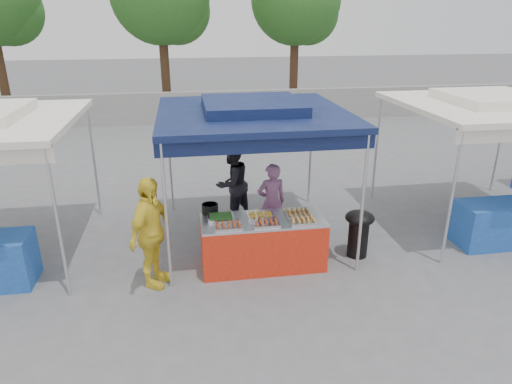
{
  "coord_description": "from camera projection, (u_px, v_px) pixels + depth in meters",
  "views": [
    {
      "loc": [
        -1.17,
        -6.68,
        3.92
      ],
      "look_at": [
        0.0,
        0.6,
        1.05
      ],
      "focal_mm": 32.0,
      "sensor_mm": 36.0,
      "label": 1
    }
  ],
  "objects": [
    {
      "name": "food_tray_fl",
      "position": [
        228.0,
        226.0,
        7.02
      ],
      "size": [
        0.42,
        0.3,
        0.07
      ],
      "color": "silver",
      "rests_on": "vendor_table"
    },
    {
      "name": "food_tray_br",
      "position": [
        298.0,
        213.0,
        7.49
      ],
      "size": [
        0.42,
        0.3,
        0.07
      ],
      "color": "silver",
      "rests_on": "vendor_table"
    },
    {
      "name": "neighbor_stall_right",
      "position": [
        498.0,
        150.0,
        8.36
      ],
      "size": [
        3.2,
        3.2,
        2.57
      ],
      "color": "silver",
      "rests_on": "ground_plane"
    },
    {
      "name": "wok_burner",
      "position": [
        359.0,
        230.0,
        7.79
      ],
      "size": [
        0.5,
        0.5,
        0.84
      ],
      "rotation": [
        0.0,
        0.0,
        0.3
      ],
      "color": "black",
      "rests_on": "ground_plane"
    },
    {
      "name": "food_tray_bm",
      "position": [
        260.0,
        215.0,
        7.39
      ],
      "size": [
        0.42,
        0.3,
        0.07
      ],
      "color": "silver",
      "rests_on": "vendor_table"
    },
    {
      "name": "crate_left",
      "position": [
        236.0,
        241.0,
        8.13
      ],
      "size": [
        0.51,
        0.35,
        0.3
      ],
      "primitive_type": "cube",
      "color": "#1538B1",
      "rests_on": "ground_plane"
    },
    {
      "name": "crate_right",
      "position": [
        268.0,
        241.0,
        8.15
      ],
      "size": [
        0.5,
        0.35,
        0.3
      ],
      "primitive_type": "cube",
      "color": "#1538B1",
      "rests_on": "ground_plane"
    },
    {
      "name": "helper_man",
      "position": [
        232.0,
        183.0,
        8.99
      ],
      "size": [
        1.01,
        0.98,
        1.63
      ],
      "primitive_type": "imported",
      "rotation": [
        0.0,
        0.0,
        3.82
      ],
      "color": "black",
      "rests_on": "ground_plane"
    },
    {
      "name": "food_tray_fr",
      "position": [
        303.0,
        221.0,
        7.19
      ],
      "size": [
        0.42,
        0.3,
        0.07
      ],
      "color": "silver",
      "rests_on": "vendor_table"
    },
    {
      "name": "main_canopy",
      "position": [
        253.0,
        112.0,
        7.77
      ],
      "size": [
        3.2,
        3.2,
        2.57
      ],
      "color": "silver",
      "rests_on": "ground_plane"
    },
    {
      "name": "food_tray_fm",
      "position": [
        266.0,
        223.0,
        7.11
      ],
      "size": [
        0.42,
        0.3,
        0.07
      ],
      "color": "silver",
      "rests_on": "vendor_table"
    },
    {
      "name": "tree_2",
      "position": [
        299.0,
        3.0,
        18.89
      ],
      "size": [
        3.74,
        3.73,
        6.41
      ],
      "color": "#462D1B",
      "rests_on": "ground_plane"
    },
    {
      "name": "vendor_table",
      "position": [
        263.0,
        243.0,
        7.49
      ],
      "size": [
        2.0,
        0.8,
        0.85
      ],
      "color": "red",
      "rests_on": "ground_plane"
    },
    {
      "name": "back_wall",
      "position": [
        213.0,
        107.0,
        17.64
      ],
      "size": [
        40.0,
        0.25,
        1.2
      ],
      "primitive_type": "cube",
      "color": "gray",
      "rests_on": "ground_plane"
    },
    {
      "name": "ground_plane",
      "position": [
        262.0,
        262.0,
        7.74
      ],
      "size": [
        80.0,
        80.0,
        0.0
      ],
      "primitive_type": "plane",
      "color": "slate"
    },
    {
      "name": "vendor_woman",
      "position": [
        271.0,
        202.0,
        8.28
      ],
      "size": [
        0.58,
        0.42,
        1.48
      ],
      "primitive_type": "imported",
      "rotation": [
        0.0,
        0.0,
        3.27
      ],
      "color": "#965F89",
      "rests_on": "ground_plane"
    },
    {
      "name": "cooking_pot",
      "position": [
        210.0,
        209.0,
        7.54
      ],
      "size": [
        0.27,
        0.27,
        0.16
      ],
      "primitive_type": "cylinder",
      "color": "black",
      "rests_on": "vendor_table"
    },
    {
      "name": "crate_stacked",
      "position": [
        268.0,
        226.0,
        8.05
      ],
      "size": [
        0.48,
        0.34,
        0.29
      ],
      "primitive_type": "cube",
      "color": "#1538B1",
      "rests_on": "crate_right"
    },
    {
      "name": "customer_person",
      "position": [
        151.0,
        233.0,
        6.81
      ],
      "size": [
        0.84,
        1.11,
        1.75
      ],
      "primitive_type": "imported",
      "rotation": [
        0.0,
        0.0,
        1.11
      ],
      "color": "yellow",
      "rests_on": "ground_plane"
    },
    {
      "name": "food_tray_bl",
      "position": [
        221.0,
        217.0,
        7.32
      ],
      "size": [
        0.42,
        0.3,
        0.07
      ],
      "color": "silver",
      "rests_on": "vendor_table"
    },
    {
      "name": "skewer_cup",
      "position": [
        256.0,
        223.0,
        7.11
      ],
      "size": [
        0.07,
        0.07,
        0.09
      ],
      "primitive_type": "cylinder",
      "color": "silver",
      "rests_on": "vendor_table"
    }
  ]
}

